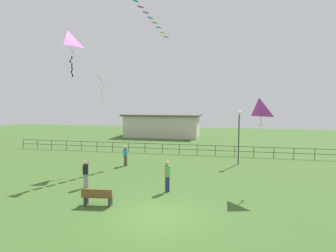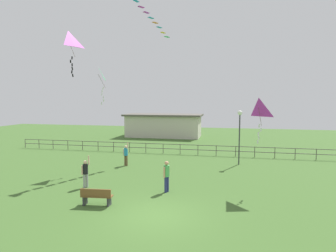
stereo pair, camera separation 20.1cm
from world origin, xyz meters
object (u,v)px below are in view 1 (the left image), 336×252
object	(u,v)px
lamppost	(239,125)
park_bench	(98,196)
kite_2	(98,76)
person_1	(125,154)
person_2	(167,174)
person_0	(86,172)
kite_1	(68,42)
kite_3	(259,109)

from	to	relation	value
lamppost	park_bench	world-z (taller)	lamppost
lamppost	kite_2	distance (m)	11.26
person_1	person_2	distance (m)	6.96
lamppost	park_bench	distance (m)	12.72
person_0	kite_2	world-z (taller)	kite_2
person_0	person_2	world-z (taller)	person_0
kite_1	park_bench	bearing A→B (deg)	-48.54
kite_1	kite_3	bearing A→B (deg)	-3.26
person_2	kite_1	xyz separation A→B (m)	(-6.83, 1.85, 7.74)
kite_3	kite_2	bearing A→B (deg)	164.52
lamppost	kite_3	xyz separation A→B (m)	(0.72, -6.46, 1.46)
person_0	kite_3	bearing A→B (deg)	8.29
person_0	kite_2	xyz separation A→B (m)	(-1.20, 4.38, 5.83)
lamppost	kite_3	distance (m)	6.67
lamppost	kite_2	world-z (taller)	kite_2
lamppost	person_0	world-z (taller)	lamppost
kite_3	person_2	bearing A→B (deg)	-166.27
person_2	park_bench	bearing A→B (deg)	-136.97
kite_1	person_2	bearing A→B (deg)	-15.12
park_bench	person_0	bearing A→B (deg)	127.88
person_1	park_bench	bearing A→B (deg)	-79.01
kite_2	kite_3	size ratio (longest dim) A/B	1.07
person_0	kite_1	world-z (taller)	kite_1
kite_1	kite_2	size ratio (longest dim) A/B	1.06
kite_1	kite_2	world-z (taller)	kite_1
park_bench	kite_1	distance (m)	10.22
person_2	kite_2	size ratio (longest dim) A/B	0.64
kite_3	lamppost	bearing A→B (deg)	96.33
lamppost	person_1	size ratio (longest dim) A/B	2.29
person_0	park_bench	bearing A→B (deg)	-52.12
person_2	kite_1	size ratio (longest dim) A/B	0.61
park_bench	person_1	size ratio (longest dim) A/B	0.83
lamppost	person_1	world-z (taller)	lamppost
person_1	kite_3	distance (m)	10.79
lamppost	kite_1	world-z (taller)	kite_1
person_0	kite_1	distance (m)	8.33
kite_2	lamppost	bearing A→B (deg)	19.06
person_0	person_2	size ratio (longest dim) A/B	1.08
kite_3	park_bench	bearing A→B (deg)	-153.44
person_1	kite_1	world-z (taller)	kite_1
person_0	kite_3	size ratio (longest dim) A/B	0.74
kite_1	kite_2	xyz separation A→B (m)	(0.88, 2.32, -1.96)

